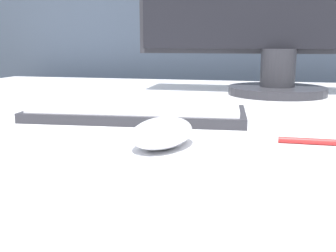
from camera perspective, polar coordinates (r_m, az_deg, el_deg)
name	(u,v)px	position (r m, az deg, el deg)	size (l,w,h in m)	color
partition_panel	(246,83)	(1.50, 11.24, 6.07)	(5.00, 0.03, 1.38)	#333D4C
computer_mouse_near	(162,133)	(0.48, -0.83, -0.97)	(0.09, 0.12, 0.04)	white
keyboard	(137,112)	(0.67, -4.57, 2.09)	(0.37, 0.17, 0.02)	#28282D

